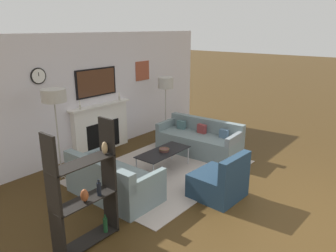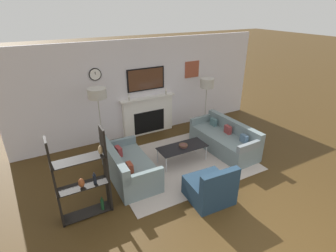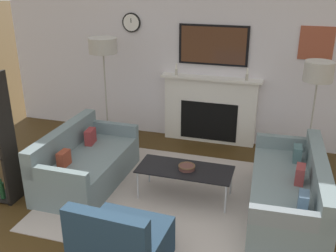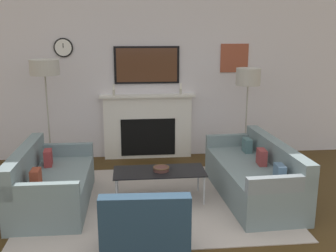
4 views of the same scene
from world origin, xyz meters
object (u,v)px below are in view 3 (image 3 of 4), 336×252
at_px(couch_right, 290,194).
at_px(floor_lamp_left, 103,47).
at_px(couch_left, 85,164).
at_px(armchair, 121,247).
at_px(decorative_bowl, 187,167).
at_px(floor_lamp_right, 319,73).
at_px(coffee_table, 185,171).

distance_m(couch_right, floor_lamp_left, 3.39).
bearing_deg(couch_left, armchair, -51.23).
bearing_deg(floor_lamp_left, decorative_bowl, -35.65).
relative_size(couch_right, floor_lamp_right, 1.19).
relative_size(couch_left, floor_lamp_left, 0.91).
height_order(couch_right, floor_lamp_left, floor_lamp_left).
relative_size(couch_left, decorative_bowl, 7.56).
bearing_deg(couch_left, couch_right, 0.03).
xyz_separation_m(couch_right, armchair, (-1.52, -1.43, -0.01)).
distance_m(couch_left, decorative_bowl, 1.42).
height_order(couch_left, couch_right, couch_left).
relative_size(couch_right, armchair, 2.33).
bearing_deg(armchair, decorative_bowl, 79.41).
distance_m(couch_left, couch_right, 2.67).
distance_m(couch_left, floor_lamp_right, 3.34).
bearing_deg(couch_right, couch_left, -179.97).
distance_m(decorative_bowl, floor_lamp_left, 2.33).
relative_size(armchair, floor_lamp_right, 0.51).
relative_size(couch_left, couch_right, 0.84).
height_order(couch_left, floor_lamp_left, floor_lamp_left).
relative_size(couch_right, coffee_table, 1.62).
bearing_deg(decorative_bowl, couch_right, -1.12).
xyz_separation_m(couch_right, decorative_bowl, (-1.25, 0.02, 0.15)).
height_order(couch_right, armchair, armchair).
distance_m(armchair, decorative_bowl, 1.48).
relative_size(couch_left, floor_lamp_right, 1.00).
xyz_separation_m(floor_lamp_left, floor_lamp_right, (3.10, 0.00, -0.17)).
bearing_deg(coffee_table, floor_lamp_right, 37.88).
height_order(armchair, floor_lamp_right, floor_lamp_right).
distance_m(armchair, coffee_table, 1.48).
distance_m(coffee_table, floor_lamp_right, 2.18).
bearing_deg(decorative_bowl, floor_lamp_right, 38.43).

